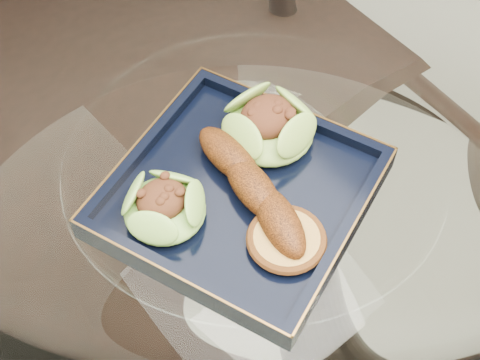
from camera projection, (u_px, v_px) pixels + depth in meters
dining_table at (252, 260)px, 0.91m from camera, size 1.13×1.13×0.77m
dining_chair at (163, 48)px, 1.18m from camera, size 0.49×0.49×1.05m
navy_plate at (240, 195)px, 0.77m from camera, size 0.35×0.35×0.02m
lettuce_wrap_left at (164, 208)px, 0.72m from camera, size 0.11×0.11×0.03m
lettuce_wrap_right at (269, 127)px, 0.79m from camera, size 0.14×0.14×0.04m
roasted_plantain at (253, 187)px, 0.74m from camera, size 0.06×0.20×0.04m
crumb_patty at (286, 240)px, 0.71m from camera, size 0.09×0.09×0.01m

